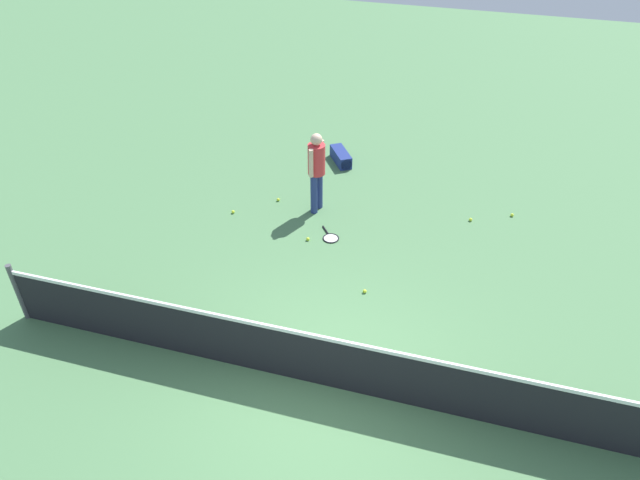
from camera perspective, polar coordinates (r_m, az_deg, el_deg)
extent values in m
plane|color=#4C7A4C|center=(8.78, 0.46, -13.67)|extent=(40.00, 40.00, 0.00)
cylinder|color=#4C4C51|center=(10.50, -26.89, -4.46)|extent=(0.09, 0.09, 1.07)
cube|color=black|center=(8.43, 0.47, -11.69)|extent=(10.00, 0.02, 0.91)
cube|color=white|center=(8.08, 0.49, -9.39)|extent=(10.00, 0.04, 0.06)
cylinder|color=navy|center=(12.06, -0.08, 4.87)|extent=(0.17, 0.17, 0.85)
cylinder|color=navy|center=(11.90, -0.58, 4.39)|extent=(0.17, 0.17, 0.85)
cylinder|color=red|center=(11.61, -0.34, 7.72)|extent=(0.40, 0.40, 0.62)
cylinder|color=beige|center=(11.77, 0.17, 8.24)|extent=(0.11, 0.11, 0.58)
cylinder|color=beige|center=(11.44, -0.86, 7.35)|extent=(0.11, 0.11, 0.58)
sphere|color=beige|center=(11.41, -0.35, 9.59)|extent=(0.27, 0.27, 0.23)
torus|color=black|center=(11.37, 1.05, 0.17)|extent=(0.44, 0.44, 0.02)
cylinder|color=silver|center=(11.37, 1.05, 0.17)|extent=(0.37, 0.37, 0.00)
cylinder|color=black|center=(11.58, 0.53, 0.96)|extent=(0.19, 0.24, 0.03)
sphere|color=#C6E033|center=(11.32, -1.17, 0.10)|extent=(0.07, 0.07, 0.07)
sphere|color=#C6E033|center=(10.17, 4.30, -4.90)|extent=(0.07, 0.07, 0.07)
sphere|color=#C6E033|center=(12.22, 14.21, 1.91)|extent=(0.07, 0.07, 0.07)
sphere|color=#C6E033|center=(12.21, -8.31, 2.68)|extent=(0.07, 0.07, 0.07)
sphere|color=#C6E033|center=(12.59, 17.89, 2.29)|extent=(0.07, 0.07, 0.07)
sphere|color=#C6E033|center=(12.49, -4.01, 3.87)|extent=(0.07, 0.07, 0.07)
cube|color=navy|center=(13.86, 2.00, 7.96)|extent=(0.67, 0.82, 0.28)
cylinder|color=black|center=(13.57, 2.47, 7.29)|extent=(0.28, 0.23, 0.27)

